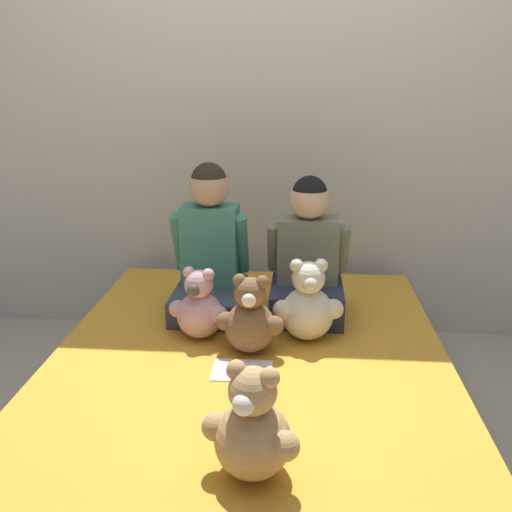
# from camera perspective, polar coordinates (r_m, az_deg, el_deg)

# --- Properties ---
(ground_plane) EXTENTS (14.00, 14.00, 0.00)m
(ground_plane) POSITION_cam_1_polar(r_m,az_deg,el_deg) (2.21, -0.76, -19.24)
(ground_plane) COLOR #B2A899
(wall_behind_bed) EXTENTS (8.00, 0.06, 2.50)m
(wall_behind_bed) POSITION_cam_1_polar(r_m,az_deg,el_deg) (2.83, 1.15, 16.35)
(wall_behind_bed) COLOR beige
(wall_behind_bed) RESTS_ON ground_plane
(bed) EXTENTS (1.49, 1.90, 0.37)m
(bed) POSITION_cam_1_polar(r_m,az_deg,el_deg) (2.11, -0.78, -15.31)
(bed) COLOR #2D2D33
(bed) RESTS_ON ground_plane
(child_on_left) EXTENTS (0.33, 0.39, 0.65)m
(child_on_left) POSITION_cam_1_polar(r_m,az_deg,el_deg) (2.34, -4.89, 0.50)
(child_on_left) COLOR #384251
(child_on_left) RESTS_ON bed
(child_on_right) EXTENTS (0.35, 0.35, 0.60)m
(child_on_right) POSITION_cam_1_polar(r_m,az_deg,el_deg) (2.31, 5.45, -0.45)
(child_on_right) COLOR #282D47
(child_on_right) RESTS_ON bed
(teddy_bear_held_by_left_child) EXTENTS (0.24, 0.18, 0.29)m
(teddy_bear_held_by_left_child) POSITION_cam_1_polar(r_m,az_deg,el_deg) (2.14, -5.98, -5.48)
(teddy_bear_held_by_left_child) COLOR #DBA3B2
(teddy_bear_held_by_left_child) RESTS_ON bed
(teddy_bear_held_by_right_child) EXTENTS (0.27, 0.21, 0.33)m
(teddy_bear_held_by_right_child) POSITION_cam_1_polar(r_m,az_deg,el_deg) (2.12, 5.46, -5.21)
(teddy_bear_held_by_right_child) COLOR silver
(teddy_bear_held_by_right_child) RESTS_ON bed
(teddy_bear_between_children) EXTENTS (0.25, 0.19, 0.30)m
(teddy_bear_between_children) POSITION_cam_1_polar(r_m,az_deg,el_deg) (2.02, -0.55, -6.70)
(teddy_bear_between_children) COLOR brown
(teddy_bear_between_children) RESTS_ON bed
(teddy_bear_at_foot_of_bed) EXTENTS (0.26, 0.20, 0.32)m
(teddy_bear_at_foot_of_bed) POSITION_cam_1_polar(r_m,az_deg,el_deg) (1.44, -0.38, -17.77)
(teddy_bear_at_foot_of_bed) COLOR tan
(teddy_bear_at_foot_of_bed) RESTS_ON bed
(sign_card) EXTENTS (0.21, 0.15, 0.00)m
(sign_card) POSITION_cam_1_polar(r_m,az_deg,el_deg) (1.94, -1.49, -11.95)
(sign_card) COLOR white
(sign_card) RESTS_ON bed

